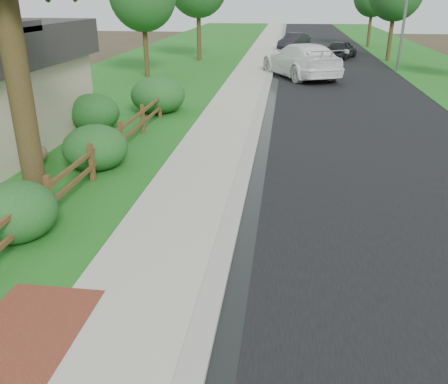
# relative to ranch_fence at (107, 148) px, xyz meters

# --- Properties ---
(ground) EXTENTS (120.00, 120.00, 0.00)m
(ground) POSITION_rel_ranch_fence_xyz_m (3.60, -6.40, -0.62)
(ground) COLOR #382F1E
(road) EXTENTS (8.00, 90.00, 0.02)m
(road) POSITION_rel_ranch_fence_xyz_m (8.20, 28.60, -0.61)
(road) COLOR black
(road) RESTS_ON ground
(curb) EXTENTS (0.40, 90.00, 0.12)m
(curb) POSITION_rel_ranch_fence_xyz_m (4.00, 28.60, -0.56)
(curb) COLOR gray
(curb) RESTS_ON ground
(wet_gutter) EXTENTS (0.50, 90.00, 0.00)m
(wet_gutter) POSITION_rel_ranch_fence_xyz_m (4.35, 28.60, -0.60)
(wet_gutter) COLOR black
(wet_gutter) RESTS_ON road
(sidewalk) EXTENTS (2.20, 90.00, 0.10)m
(sidewalk) POSITION_rel_ranch_fence_xyz_m (2.70, 28.60, -0.57)
(sidewalk) COLOR #AEAA97
(sidewalk) RESTS_ON ground
(grass_strip) EXTENTS (1.60, 90.00, 0.06)m
(grass_strip) POSITION_rel_ranch_fence_xyz_m (0.80, 28.60, -0.59)
(grass_strip) COLOR #1C5117
(grass_strip) RESTS_ON ground
(lawn_near) EXTENTS (9.00, 90.00, 0.04)m
(lawn_near) POSITION_rel_ranch_fence_xyz_m (-4.40, 28.60, -0.60)
(lawn_near) COLOR #1C5117
(lawn_near) RESTS_ON ground
(verge_far) EXTENTS (6.00, 90.00, 0.04)m
(verge_far) POSITION_rel_ranch_fence_xyz_m (15.10, 28.60, -0.60)
(verge_far) COLOR #1C5117
(verge_far) RESTS_ON ground
(brick_patch) EXTENTS (1.60, 2.40, 0.11)m
(brick_patch) POSITION_rel_ranch_fence_xyz_m (1.40, -7.40, -0.56)
(brick_patch) COLOR brown
(brick_patch) RESTS_ON ground
(ranch_fence) EXTENTS (0.12, 16.92, 1.10)m
(ranch_fence) POSITION_rel_ranch_fence_xyz_m (0.00, 0.00, 0.00)
(ranch_fence) COLOR #52351B
(ranch_fence) RESTS_ON ground
(white_suv) EXTENTS (5.42, 7.41, 1.99)m
(white_suv) POSITION_rel_ranch_fence_xyz_m (5.87, 17.34, 0.40)
(white_suv) COLOR white
(white_suv) RESTS_ON road
(dark_car_mid) EXTENTS (3.13, 4.39, 1.39)m
(dark_car_mid) POSITION_rel_ranch_fence_xyz_m (9.18, 26.81, 0.10)
(dark_car_mid) COLOR black
(dark_car_mid) RESTS_ON road
(dark_car_far) EXTENTS (3.12, 4.56, 1.42)m
(dark_car_far) POSITION_rel_ranch_fence_xyz_m (5.60, 33.03, 0.11)
(dark_car_far) COLOR black
(dark_car_far) RESTS_ON road
(boulder) EXTENTS (1.20, 1.08, 0.66)m
(boulder) POSITION_rel_ranch_fence_xyz_m (-2.40, 0.02, -0.29)
(boulder) COLOR brown
(boulder) RESTS_ON ground
(shrub_a) EXTENTS (2.12, 2.12, 1.25)m
(shrub_a) POSITION_rel_ranch_fence_xyz_m (-0.30, -4.47, 0.01)
(shrub_a) COLOR #18451C
(shrub_a) RESTS_ON ground
(shrub_b) EXTENTS (2.40, 2.40, 1.30)m
(shrub_b) POSITION_rel_ranch_fence_xyz_m (-0.30, -0.15, 0.03)
(shrub_b) COLOR #18451C
(shrub_b) RESTS_ON ground
(shrub_c) EXTENTS (2.02, 2.02, 1.38)m
(shrub_c) POSITION_rel_ranch_fence_xyz_m (-1.95, 3.84, 0.07)
(shrub_c) COLOR #18451C
(shrub_c) RESTS_ON ground
(shrub_d) EXTENTS (2.73, 2.73, 1.56)m
(shrub_d) POSITION_rel_ranch_fence_xyz_m (-0.30, 6.91, 0.16)
(shrub_d) COLOR #18451C
(shrub_d) RESTS_ON ground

